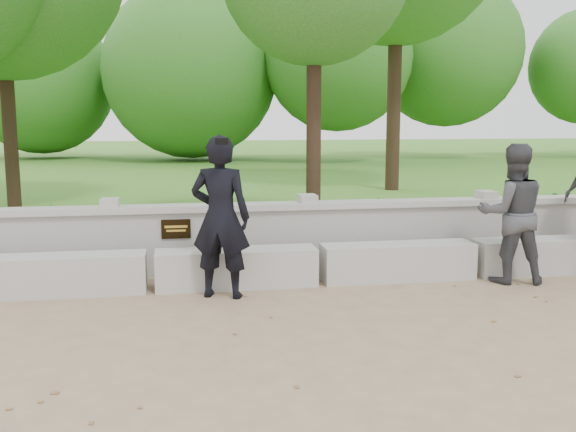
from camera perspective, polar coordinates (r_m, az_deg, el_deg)
name	(u,v)px	position (r m, az deg, el deg)	size (l,w,h in m)	color
ground	(143,347)	(5.88, -12.75, -11.26)	(80.00, 80.00, 0.00)	#9B825F
lawn	(166,181)	(19.61, -10.76, 3.10)	(40.00, 22.00, 0.25)	#3E7022
concrete_bench	(151,271)	(7.64, -12.10, -4.83)	(11.90, 0.45, 0.45)	#A9A6A0
parapet_wall	(152,240)	(8.27, -11.97, -2.09)	(12.50, 0.35, 0.90)	#9F9C96
man_main	(221,217)	(7.10, -6.02, -0.11)	(0.76, 0.70, 1.81)	black
visitor_left	(512,214)	(8.19, 19.28, 0.20)	(0.93, 0.79, 1.69)	#3E3F43
shrub_a	(56,224)	(9.44, -19.94, -0.70)	(0.29, 0.20, 0.56)	#2B7929
shrub_b	(377,219)	(9.38, 7.93, -0.23)	(0.32, 0.26, 0.59)	#2B7929
shrub_c	(566,213)	(10.68, 23.49, 0.22)	(0.53, 0.46, 0.59)	#2B7929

